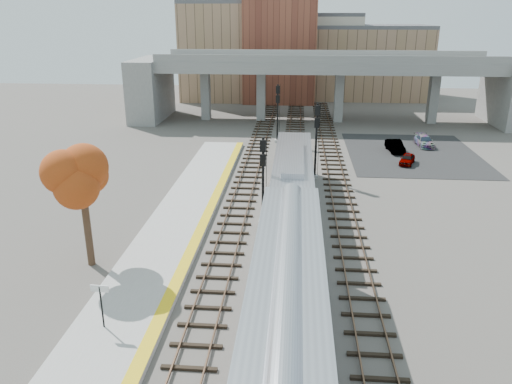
% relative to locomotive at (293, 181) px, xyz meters
% --- Properties ---
extents(ground, '(160.00, 160.00, 0.00)m').
position_rel_locomotive_xyz_m(ground, '(-1.00, -10.70, -2.28)').
color(ground, '#47423D').
rests_on(ground, ground).
extents(platform, '(4.50, 60.00, 0.35)m').
position_rel_locomotive_xyz_m(platform, '(-8.25, -10.70, -2.10)').
color(platform, '#9E9E99').
rests_on(platform, ground).
extents(yellow_strip, '(0.70, 60.00, 0.01)m').
position_rel_locomotive_xyz_m(yellow_strip, '(-6.35, -10.70, -1.92)').
color(yellow_strip, yellow).
rests_on(yellow_strip, platform).
extents(tracks, '(10.70, 95.00, 0.25)m').
position_rel_locomotive_xyz_m(tracks, '(-0.07, 1.80, -2.20)').
color(tracks, black).
rests_on(tracks, ground).
extents(overpass, '(54.00, 12.00, 9.50)m').
position_rel_locomotive_xyz_m(overpass, '(3.92, 34.30, 3.53)').
color(overpass, slate).
rests_on(overpass, ground).
extents(buildings_far, '(43.00, 21.00, 20.60)m').
position_rel_locomotive_xyz_m(buildings_far, '(0.26, 55.87, 5.60)').
color(buildings_far, '#947156').
rests_on(buildings_far, ground).
extents(parking_lot, '(14.00, 18.00, 0.04)m').
position_rel_locomotive_xyz_m(parking_lot, '(13.00, 17.30, -2.26)').
color(parking_lot, black).
rests_on(parking_lot, ground).
extents(locomotive, '(3.02, 19.05, 4.10)m').
position_rel_locomotive_xyz_m(locomotive, '(0.00, 0.00, 0.00)').
color(locomotive, '#A8AAB2').
rests_on(locomotive, ground).
extents(coach, '(3.03, 25.00, 5.00)m').
position_rel_locomotive_xyz_m(coach, '(-0.00, -22.61, 0.52)').
color(coach, '#A8AAB2').
rests_on(coach, ground).
extents(signal_mast_near, '(0.60, 0.64, 6.55)m').
position_rel_locomotive_xyz_m(signal_mast_near, '(-2.10, -3.54, 0.87)').
color(signal_mast_near, '#9E9E99').
rests_on(signal_mast_near, ground).
extents(signal_mast_mid, '(0.60, 0.64, 7.04)m').
position_rel_locomotive_xyz_m(signal_mast_mid, '(2.00, 7.67, 1.22)').
color(signal_mast_mid, '#9E9E99').
rests_on(signal_mast_mid, ground).
extents(signal_mast_far, '(0.60, 0.64, 6.84)m').
position_rel_locomotive_xyz_m(signal_mast_far, '(-2.10, 21.23, 1.08)').
color(signal_mast_far, '#9E9E99').
rests_on(signal_mast_far, ground).
extents(station_sign, '(0.90, 0.10, 2.27)m').
position_rel_locomotive_xyz_m(station_sign, '(-8.85, -17.27, -0.30)').
color(station_sign, black).
rests_on(station_sign, platform).
extents(tree, '(3.60, 3.60, 7.97)m').
position_rel_locomotive_xyz_m(tree, '(-12.22, -10.52, 3.63)').
color(tree, '#382619').
rests_on(tree, ground).
extents(car_a, '(2.27, 3.36, 1.06)m').
position_rel_locomotive_xyz_m(car_a, '(11.55, 13.05, -1.71)').
color(car_a, '#99999E').
rests_on(car_a, parking_lot).
extents(car_b, '(1.76, 4.05, 1.30)m').
position_rel_locomotive_xyz_m(car_b, '(11.17, 17.81, -1.59)').
color(car_b, '#99999E').
rests_on(car_b, parking_lot).
extents(car_c, '(1.87, 4.17, 1.19)m').
position_rel_locomotive_xyz_m(car_c, '(14.99, 20.65, -1.64)').
color(car_c, '#99999E').
rests_on(car_c, parking_lot).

